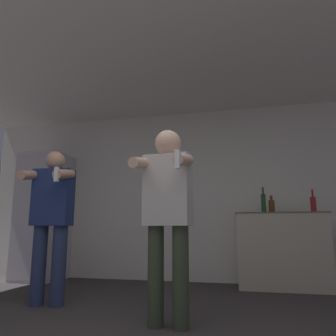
{
  "coord_description": "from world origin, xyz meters",
  "views": [
    {
      "loc": [
        0.68,
        -1.67,
        0.74
      ],
      "look_at": [
        0.07,
        0.94,
        1.25
      ],
      "focal_mm": 35.0,
      "sensor_mm": 36.0,
      "label": 1
    }
  ],
  "objects": [
    {
      "name": "counter",
      "position": [
        1.12,
        2.91,
        0.48
      ],
      "size": [
        1.14,
        0.59,
        0.96
      ],
      "color": "#BCB29E",
      "rests_on": "ground_plane"
    },
    {
      "name": "person_woman_foreground",
      "position": [
        0.07,
        0.93,
        0.92
      ],
      "size": [
        0.48,
        0.46,
        1.57
      ],
      "color": "#38422D",
      "rests_on": "ground_plane"
    },
    {
      "name": "wall_back",
      "position": [
        0.0,
        3.22,
        1.27
      ],
      "size": [
        7.0,
        0.06,
        2.55
      ],
      "color": "silver",
      "rests_on": "ground_plane"
    },
    {
      "name": "bottle_tall_gin",
      "position": [
        1.55,
        2.9,
        1.07
      ],
      "size": [
        0.07,
        0.07,
        0.31
      ],
      "color": "maroon",
      "rests_on": "counter"
    },
    {
      "name": "refrigerator",
      "position": [
        -2.35,
        2.85,
        0.95
      ],
      "size": [
        0.63,
        0.71,
        1.91
      ],
      "color": "silver",
      "rests_on": "ground_plane"
    },
    {
      "name": "person_man_side",
      "position": [
        -1.27,
        1.37,
        0.88
      ],
      "size": [
        0.49,
        0.45,
        1.57
      ],
      "color": "navy",
      "rests_on": "ground_plane"
    },
    {
      "name": "ceiling_slab",
      "position": [
        0.0,
        1.6,
        2.57
      ],
      "size": [
        7.0,
        3.71,
        0.05
      ],
      "color": "silver",
      "rests_on": "wall_back"
    },
    {
      "name": "bottle_clear_vodka",
      "position": [
        1.03,
        2.9,
        1.05
      ],
      "size": [
        0.08,
        0.08,
        0.24
      ],
      "color": "#563314",
      "rests_on": "counter"
    },
    {
      "name": "bottle_dark_rum",
      "position": [
        0.93,
        2.9,
        1.1
      ],
      "size": [
        0.06,
        0.06,
        0.35
      ],
      "color": "#194723",
      "rests_on": "counter"
    }
  ]
}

